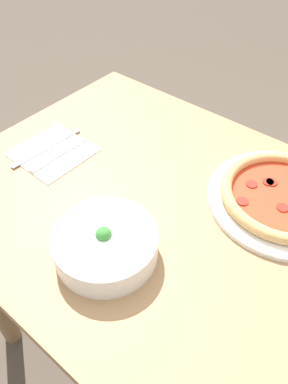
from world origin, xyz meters
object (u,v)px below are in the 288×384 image
at_px(bowl, 105,243).
at_px(fork, 60,155).
at_px(knife, 50,146).
at_px(pizza, 283,197).

relative_size(bowl, fork, 1.18).
relative_size(fork, knife, 0.82).
distance_m(pizza, knife, 0.59).
bearing_deg(knife, pizza, 114.05).
distance_m(bowl, knife, 0.38).
height_order(fork, knife, same).
distance_m(pizza, fork, 0.55).
bearing_deg(bowl, fork, -25.64).
relative_size(pizza, knife, 1.57).
relative_size(pizza, fork, 1.92).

